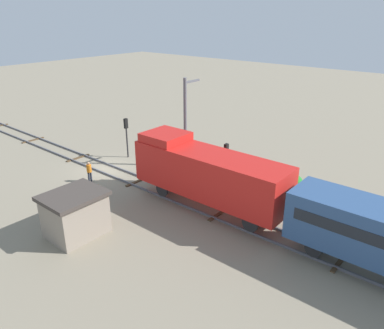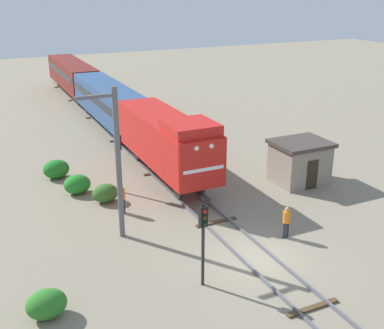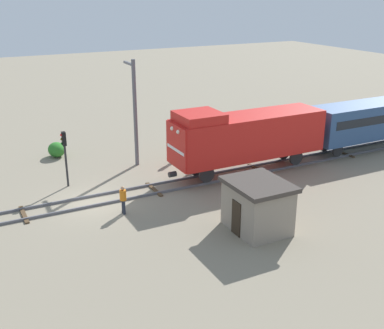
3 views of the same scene
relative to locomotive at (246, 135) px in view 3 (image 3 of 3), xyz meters
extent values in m
plane|color=gray|center=(0.00, -10.97, -2.77)|extent=(145.53, 145.53, 0.00)
cube|color=#595960|center=(-0.72, -10.97, -2.69)|extent=(0.10, 97.02, 0.16)
cube|color=#595960|center=(0.72, -10.97, -2.69)|extent=(0.10, 97.02, 0.16)
cube|color=#4C3823|center=(0.00, -15.02, -2.73)|extent=(2.40, 0.24, 0.09)
cube|color=#4C3823|center=(0.00, -6.93, -2.73)|extent=(2.40, 0.24, 0.09)
cube|color=#4C3823|center=(0.00, 1.15, -2.73)|extent=(2.40, 0.24, 0.09)
cube|color=#4C3823|center=(0.00, 9.24, -2.73)|extent=(2.40, 0.24, 0.09)
cube|color=red|center=(0.00, 0.24, -0.06)|extent=(2.90, 11.00, 2.90)
cube|color=red|center=(0.00, -3.66, 1.69)|extent=(2.75, 2.80, 0.60)
cube|color=red|center=(0.00, -5.31, -0.06)|extent=(2.84, 0.10, 2.84)
cube|color=white|center=(0.00, -5.35, -0.26)|extent=(2.46, 0.06, 0.20)
sphere|color=white|center=(-0.45, -5.36, 1.04)|extent=(0.28, 0.28, 0.28)
sphere|color=white|center=(0.45, -5.36, 1.04)|extent=(0.28, 0.28, 0.28)
cylinder|color=#262628|center=(0.00, -5.61, -1.91)|extent=(0.36, 0.50, 0.36)
cylinder|color=#262628|center=(-0.72, -3.46, -2.06)|extent=(0.18, 1.10, 1.10)
cylinder|color=#262628|center=(0.72, -3.46, -2.06)|extent=(0.18, 1.10, 1.10)
cylinder|color=#262628|center=(-0.72, 3.94, -2.06)|extent=(0.18, 1.10, 1.10)
cylinder|color=#262628|center=(0.72, 3.94, -2.06)|extent=(0.18, 1.10, 1.10)
cube|color=#2D4C7A|center=(0.00, 13.34, -0.30)|extent=(2.80, 14.00, 2.70)
cylinder|color=#262628|center=(-0.72, 7.94, -2.13)|extent=(0.16, 0.96, 0.96)
cylinder|color=#262628|center=(0.72, 7.94, -2.13)|extent=(0.16, 0.96, 0.96)
cylinder|color=#262628|center=(-3.20, -11.70, -0.92)|extent=(0.14, 0.14, 3.70)
cube|color=black|center=(-3.20, -11.70, 0.48)|extent=(0.32, 0.24, 0.90)
sphere|color=red|center=(-3.20, -11.84, 0.75)|extent=(0.16, 0.16, 0.16)
sphere|color=#3C3306|center=(-3.20, -11.84, 0.47)|extent=(0.16, 0.16, 0.16)
sphere|color=black|center=(-3.20, -11.84, 0.19)|extent=(0.16, 0.16, 0.16)
cylinder|color=#262628|center=(-3.40, -0.81, -0.94)|extent=(0.14, 0.14, 3.66)
cube|color=black|center=(-3.40, -0.81, 0.43)|extent=(0.32, 0.24, 0.90)
sphere|color=#390606|center=(-3.40, -0.95, 0.70)|extent=(0.16, 0.16, 0.16)
sphere|color=yellow|center=(-3.40, -0.95, 0.42)|extent=(0.16, 0.16, 0.16)
sphere|color=black|center=(-3.40, -0.95, 0.14)|extent=(0.16, 0.16, 0.16)
cylinder|color=#262B38|center=(2.30, -9.84, -2.35)|extent=(0.15, 0.15, 0.85)
cylinder|color=#262B38|center=(2.50, -9.84, -2.35)|extent=(0.15, 0.15, 0.85)
cylinder|color=orange|center=(2.40, -9.84, -1.61)|extent=(0.38, 0.38, 0.62)
sphere|color=tan|center=(2.40, -9.84, -1.19)|extent=(0.23, 0.23, 0.23)
cylinder|color=#262B38|center=(-4.30, -3.62, -2.35)|extent=(0.15, 0.15, 0.85)
cylinder|color=#262B38|center=(-4.10, -3.62, -2.35)|extent=(0.15, 0.15, 0.85)
cylinder|color=orange|center=(-4.20, -3.62, -1.61)|extent=(0.38, 0.38, 0.62)
sphere|color=tan|center=(-4.20, -3.62, -1.19)|extent=(0.23, 0.23, 0.23)
cylinder|color=#595960|center=(-5.00, -6.16, 1.07)|extent=(0.28, 0.28, 7.68)
cube|color=#595960|center=(-5.90, -6.16, 4.51)|extent=(1.80, 0.16, 0.16)
cube|color=gray|center=(7.50, -4.12, -1.52)|extent=(3.20, 2.60, 2.50)
cube|color=#3F3833|center=(7.50, -4.12, -0.15)|extent=(3.50, 2.90, 0.24)
cube|color=#2D2319|center=(7.50, -5.44, -1.82)|extent=(0.80, 0.06, 1.90)
ellipsoid|color=#2B7326|center=(-9.54, -11.03, -2.21)|extent=(1.56, 1.28, 1.14)
ellipsoid|color=#237E26|center=(-5.85, 0.15, -2.18)|extent=(1.63, 1.33, 1.19)
ellipsoid|color=#336226|center=(-4.64, -1.78, -2.22)|extent=(1.51, 1.24, 1.10)
ellipsoid|color=#217326|center=(-6.54, 3.24, -2.16)|extent=(1.70, 1.39, 1.24)
camera|label=1|loc=(18.09, 13.77, 9.85)|focal=35.00mm
camera|label=2|loc=(-11.05, -27.24, 9.24)|focal=45.00mm
camera|label=3|loc=(26.53, -17.82, 9.39)|focal=45.00mm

